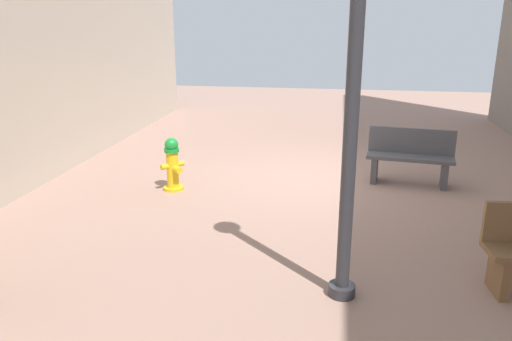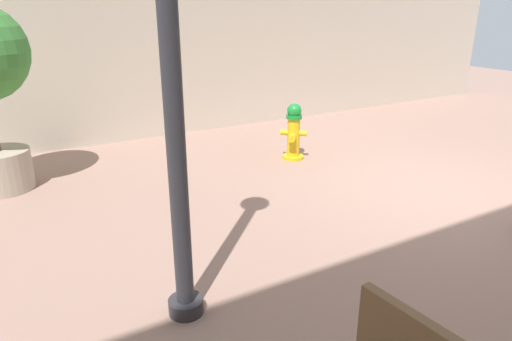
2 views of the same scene
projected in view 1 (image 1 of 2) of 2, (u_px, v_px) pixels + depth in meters
The scene contains 4 objects.
ground_plane at pixel (313, 178), 9.00m from camera, with size 23.40×23.40×0.00m, color #9E7A6B.
fire_hydrant at pixel (173, 164), 8.29m from camera, with size 0.38×0.38×0.89m.
bench_near at pixel (410, 156), 8.61m from camera, with size 1.49×0.62×0.95m.
street_lamp at pixel (355, 64), 4.54m from camera, with size 0.36×0.36×3.81m.
Camera 1 is at (-0.40, 8.61, 2.79)m, focal length 35.20 mm.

